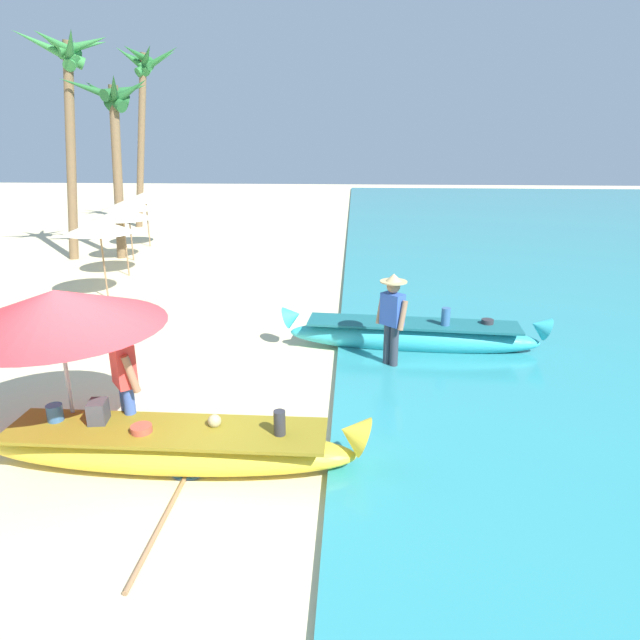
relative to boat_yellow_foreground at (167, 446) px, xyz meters
name	(u,v)px	position (x,y,z in m)	size (l,w,h in m)	color
ground_plane	(146,447)	(-0.44, 0.44, -0.29)	(80.00, 80.00, 0.00)	beige
boat_yellow_foreground	(167,446)	(0.00, 0.00, 0.00)	(4.78, 0.83, 0.82)	yellow
boat_cyan_midground	(412,336)	(3.25, 3.94, 0.02)	(4.82, 1.03, 0.88)	#33B2BC
person_vendor_hatted	(392,315)	(2.80, 3.09, 0.67)	(0.53, 0.51, 1.67)	#333842
person_tourist_customer	(125,380)	(-0.60, 0.41, 0.64)	(0.49, 0.55, 1.65)	#3D5BA8
patio_umbrella_large	(56,309)	(-1.28, 0.34, 1.57)	(2.48, 2.48, 2.08)	#B7B7BC
parasol_row_0	(99,226)	(-3.81, 7.03, 1.46)	(1.60, 1.60, 1.91)	#8E6B47
parasol_row_1	(122,213)	(-4.18, 9.30, 1.46)	(1.60, 1.60, 1.91)	#8E6B47
parasol_row_2	(128,205)	(-4.83, 11.27, 1.46)	(1.60, 1.60, 1.91)	#8E6B47
parasol_row_3	(145,197)	(-5.13, 13.59, 1.46)	(1.60, 1.60, 1.91)	#8E6B47
palm_tree_tall_inland	(144,82)	(-6.38, 17.98, 5.51)	(2.81, 2.48, 7.23)	brown
palm_tree_leaning_seaward	(68,77)	(-6.21, 11.35, 5.08)	(2.49, 2.34, 6.67)	brown
palm_tree_mid_cluster	(114,114)	(-5.10, 11.64, 4.09)	(2.54, 2.87, 5.51)	brown
paddle	(170,507)	(0.26, -0.77, -0.26)	(0.36, 1.86, 0.05)	#8E6B47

